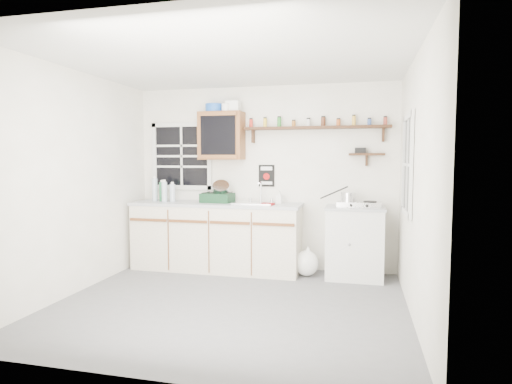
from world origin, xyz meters
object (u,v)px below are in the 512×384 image
spice_shelf (315,127)px  dish_rack (219,195)px  hotplate (359,204)px  upper_cabinet (222,136)px  right_cabinet (355,242)px  main_cabinet (216,236)px

spice_shelf → dish_rack: bearing=-173.1°
dish_rack → hotplate: (1.86, -0.05, -0.07)m
upper_cabinet → spice_shelf: bearing=3.1°
right_cabinet → hotplate: (0.05, -0.02, 0.49)m
main_cabinet → hotplate: size_ratio=4.25×
upper_cabinet → dish_rack: (-0.02, -0.09, -0.81)m
main_cabinet → spice_shelf: 1.98m
main_cabinet → hotplate: (1.88, 0.01, 0.48)m
main_cabinet → spice_shelf: bearing=9.3°
right_cabinet → upper_cabinet: 2.26m
main_cabinet → dish_rack: 0.56m
spice_shelf → right_cabinet: bearing=-19.5°
upper_cabinet → spice_shelf: upper_cabinet is taller
main_cabinet → right_cabinet: size_ratio=2.54×
right_cabinet → upper_cabinet: size_ratio=1.40×
hotplate → main_cabinet: bearing=-178.0°
right_cabinet → hotplate: size_ratio=1.67×
spice_shelf → dish_rack: size_ratio=4.44×
right_cabinet → hotplate: bearing=-23.7°
right_cabinet → upper_cabinet: bearing=176.2°
dish_rack → hotplate: bearing=2.2°
dish_rack → hotplate: 1.87m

